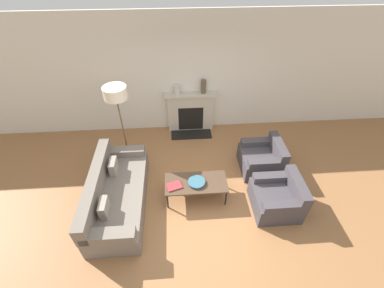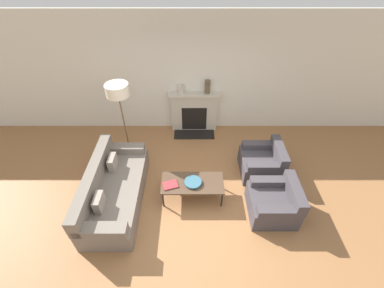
{
  "view_description": "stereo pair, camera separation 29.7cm",
  "coord_description": "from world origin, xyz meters",
  "px_view_note": "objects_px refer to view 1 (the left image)",
  "views": [
    {
      "loc": [
        -0.37,
        -2.86,
        4.15
      ],
      "look_at": [
        -0.06,
        1.46,
        0.45
      ],
      "focal_mm": 24.0,
      "sensor_mm": 36.0,
      "label": 1
    },
    {
      "loc": [
        -0.07,
        -2.88,
        4.15
      ],
      "look_at": [
        -0.06,
        1.46,
        0.45
      ],
      "focal_mm": 24.0,
      "sensor_mm": 36.0,
      "label": 2
    }
  ],
  "objects_px": {
    "mantel_vase_left": "(177,90)",
    "floor_lamp": "(116,98)",
    "armchair_far": "(262,159)",
    "book": "(174,186)",
    "mantel_vase_center_left": "(203,86)",
    "couch": "(116,194)",
    "coffee_table": "(196,183)",
    "fireplace": "(191,112)",
    "armchair_near": "(278,198)",
    "bowl": "(197,182)"
  },
  "relations": [
    {
      "from": "book",
      "to": "mantel_vase_center_left",
      "type": "xyz_separation_m",
      "value": [
        0.78,
        2.35,
        0.8
      ]
    },
    {
      "from": "fireplace",
      "to": "mantel_vase_center_left",
      "type": "xyz_separation_m",
      "value": [
        0.31,
        0.02,
        0.71
      ]
    },
    {
      "from": "bowl",
      "to": "fireplace",
      "type": "bearing_deg",
      "value": 89.05
    },
    {
      "from": "couch",
      "to": "floor_lamp",
      "type": "height_order",
      "value": "floor_lamp"
    },
    {
      "from": "book",
      "to": "mantel_vase_center_left",
      "type": "bearing_deg",
      "value": 54.26
    },
    {
      "from": "floor_lamp",
      "to": "mantel_vase_left",
      "type": "height_order",
      "value": "floor_lamp"
    },
    {
      "from": "mantel_vase_left",
      "to": "armchair_near",
      "type": "bearing_deg",
      "value": -55.98
    },
    {
      "from": "bowl",
      "to": "floor_lamp",
      "type": "relative_size",
      "value": 0.18
    },
    {
      "from": "book",
      "to": "armchair_far",
      "type": "bearing_deg",
      "value": 4.05
    },
    {
      "from": "fireplace",
      "to": "couch",
      "type": "relative_size",
      "value": 0.59
    },
    {
      "from": "fireplace",
      "to": "couch",
      "type": "distance_m",
      "value": 2.83
    },
    {
      "from": "armchair_near",
      "to": "mantel_vase_center_left",
      "type": "distance_m",
      "value": 3.03
    },
    {
      "from": "fireplace",
      "to": "bowl",
      "type": "height_order",
      "value": "fireplace"
    },
    {
      "from": "mantel_vase_left",
      "to": "mantel_vase_center_left",
      "type": "relative_size",
      "value": 0.65
    },
    {
      "from": "book",
      "to": "mantel_vase_left",
      "type": "distance_m",
      "value": 2.47
    },
    {
      "from": "fireplace",
      "to": "floor_lamp",
      "type": "height_order",
      "value": "floor_lamp"
    },
    {
      "from": "floor_lamp",
      "to": "mantel_vase_center_left",
      "type": "height_order",
      "value": "floor_lamp"
    },
    {
      "from": "fireplace",
      "to": "coffee_table",
      "type": "bearing_deg",
      "value": -91.19
    },
    {
      "from": "coffee_table",
      "to": "book",
      "type": "distance_m",
      "value": 0.43
    },
    {
      "from": "mantel_vase_center_left",
      "to": "armchair_near",
      "type": "bearing_deg",
      "value": -66.51
    },
    {
      "from": "floor_lamp",
      "to": "mantel_vase_left",
      "type": "distance_m",
      "value": 1.64
    },
    {
      "from": "armchair_near",
      "to": "coffee_table",
      "type": "height_order",
      "value": "armchair_near"
    },
    {
      "from": "coffee_table",
      "to": "bowl",
      "type": "relative_size",
      "value": 3.63
    },
    {
      "from": "fireplace",
      "to": "book",
      "type": "xyz_separation_m",
      "value": [
        -0.46,
        -2.34,
        -0.09
      ]
    },
    {
      "from": "couch",
      "to": "mantel_vase_left",
      "type": "distance_m",
      "value": 2.81
    },
    {
      "from": "armchair_far",
      "to": "mantel_vase_left",
      "type": "distance_m",
      "value": 2.55
    },
    {
      "from": "couch",
      "to": "coffee_table",
      "type": "height_order",
      "value": "couch"
    },
    {
      "from": "fireplace",
      "to": "armchair_near",
      "type": "xyz_separation_m",
      "value": [
        1.46,
        -2.63,
        -0.24
      ]
    },
    {
      "from": "fireplace",
      "to": "bowl",
      "type": "bearing_deg",
      "value": -90.95
    },
    {
      "from": "floor_lamp",
      "to": "armchair_near",
      "type": "bearing_deg",
      "value": -28.37
    },
    {
      "from": "couch",
      "to": "coffee_table",
      "type": "distance_m",
      "value": 1.52
    },
    {
      "from": "mantel_vase_left",
      "to": "fireplace",
      "type": "bearing_deg",
      "value": -2.68
    },
    {
      "from": "fireplace",
      "to": "couch",
      "type": "bearing_deg",
      "value": -123.64
    },
    {
      "from": "armchair_near",
      "to": "couch",
      "type": "bearing_deg",
      "value": -95.26
    },
    {
      "from": "armchair_near",
      "to": "floor_lamp",
      "type": "height_order",
      "value": "floor_lamp"
    },
    {
      "from": "mantel_vase_left",
      "to": "floor_lamp",
      "type": "bearing_deg",
      "value": -139.15
    },
    {
      "from": "fireplace",
      "to": "armchair_near",
      "type": "distance_m",
      "value": 3.02
    },
    {
      "from": "armchair_far",
      "to": "mantel_vase_center_left",
      "type": "distance_m",
      "value": 2.18
    },
    {
      "from": "coffee_table",
      "to": "couch",
      "type": "bearing_deg",
      "value": -176.77
    },
    {
      "from": "couch",
      "to": "armchair_near",
      "type": "relative_size",
      "value": 2.56
    },
    {
      "from": "coffee_table",
      "to": "mantel_vase_left",
      "type": "bearing_deg",
      "value": 96.89
    },
    {
      "from": "armchair_far",
      "to": "coffee_table",
      "type": "xyz_separation_m",
      "value": [
        -1.51,
        -0.69,
        0.11
      ]
    },
    {
      "from": "coffee_table",
      "to": "mantel_vase_left",
      "type": "height_order",
      "value": "mantel_vase_left"
    },
    {
      "from": "armchair_far",
      "to": "bowl",
      "type": "xyz_separation_m",
      "value": [
        -1.5,
        -0.71,
        0.17
      ]
    },
    {
      "from": "book",
      "to": "mantel_vase_center_left",
      "type": "height_order",
      "value": "mantel_vase_center_left"
    },
    {
      "from": "couch",
      "to": "bowl",
      "type": "relative_size",
      "value": 6.58
    },
    {
      "from": "book",
      "to": "floor_lamp",
      "type": "relative_size",
      "value": 0.18
    },
    {
      "from": "fireplace",
      "to": "bowl",
      "type": "distance_m",
      "value": 2.29
    },
    {
      "from": "armchair_far",
      "to": "mantel_vase_left",
      "type": "xyz_separation_m",
      "value": [
        -1.78,
        1.59,
        0.89
      ]
    },
    {
      "from": "mantel_vase_left",
      "to": "armchair_far",
      "type": "bearing_deg",
      "value": -41.76
    }
  ]
}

